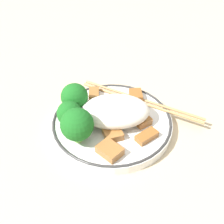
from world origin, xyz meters
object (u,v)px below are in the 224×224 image
Objects in this scene: plate at (112,123)px; broccoli_back_right at (77,125)px; chopsticks at (141,101)px; broccoli_back_center at (69,114)px; broccoli_back_left at (75,97)px.

plate is 0.08m from broccoli_back_right.
plate is 0.97× the size of chopsticks.
plate is 3.37× the size of broccoli_back_right.
chopsticks is (0.06, 0.05, 0.01)m from plate.
broccoli_back_right is 0.15m from chopsticks.
chopsticks is at bearing 24.37° from broccoli_back_center.
broccoli_back_left is 0.07m from broccoli_back_right.
broccoli_back_center is at bearing -155.63° from chopsticks.
broccoli_back_right is at bearing -141.44° from plate.
broccoli_back_left is 0.27× the size of chopsticks.
broccoli_back_left is 0.04m from broccoli_back_center.
broccoli_back_center is 0.04m from broccoli_back_right.
broccoli_back_center is 0.22× the size of chopsticks.
plate is at bearing -138.99° from chopsticks.
chopsticks reaches higher than plate.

